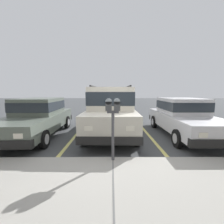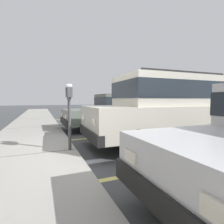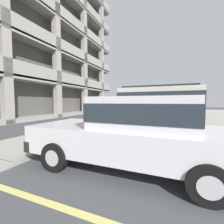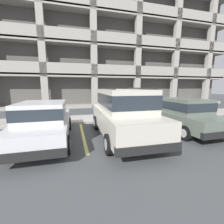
{
  "view_description": "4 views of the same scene",
  "coord_description": "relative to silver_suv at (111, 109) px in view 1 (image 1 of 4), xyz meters",
  "views": [
    {
      "loc": [
        0.03,
        3.9,
        1.8
      ],
      "look_at": [
        0.02,
        -0.72,
        1.18
      ],
      "focal_mm": 24.0,
      "sensor_mm": 36.0,
      "label": 1
    },
    {
      "loc": [
        -4.11,
        0.96,
        1.3
      ],
      "look_at": [
        0.26,
        -0.83,
        0.97
      ],
      "focal_mm": 28.0,
      "sensor_mm": 36.0,
      "label": 2
    },
    {
      "loc": [
        -6.13,
        -3.05,
        1.44
      ],
      "look_at": [
        0.01,
        -0.53,
        0.99
      ],
      "focal_mm": 24.0,
      "sensor_mm": 36.0,
      "label": 3
    },
    {
      "loc": [
        -1.9,
        -8.14,
        2.06
      ],
      "look_at": [
        0.04,
        -0.76,
        0.79
      ],
      "focal_mm": 24.0,
      "sensor_mm": 36.0,
      "label": 4
    }
  ],
  "objects": [
    {
      "name": "silver_suv",
      "position": [
        0.0,
        0.0,
        0.0
      ],
      "size": [
        2.09,
        4.82,
        2.03
      ],
      "rotation": [
        0.0,
        0.0,
        -0.02
      ],
      "color": "beige",
      "rests_on": "ground_plane"
    },
    {
      "name": "red_sedan",
      "position": [
        -3.0,
        0.22,
        -0.27
      ],
      "size": [
        1.86,
        4.49,
        1.54
      ],
      "rotation": [
        0.0,
        0.0,
        -0.0
      ],
      "color": "silver",
      "rests_on": "ground_plane"
    },
    {
      "name": "parking_stall_lines",
      "position": [
        1.49,
        1.1,
        -1.08
      ],
      "size": [
        12.36,
        4.8,
        0.01
      ],
      "color": "#DBD16B",
      "rests_on": "ground_plane"
    },
    {
      "name": "ground_plane",
      "position": [
        -0.04,
        2.5,
        -1.14
      ],
      "size": [
        80.0,
        80.0,
        0.1
      ],
      "color": "#444749"
    },
    {
      "name": "parking_meter_near",
      "position": [
        -0.04,
        2.85,
        0.17
      ],
      "size": [
        0.35,
        0.12,
        1.53
      ],
      "color": "#47474C",
      "rests_on": "sidewalk"
    },
    {
      "name": "dark_hatchback",
      "position": [
        3.02,
        0.3,
        -0.27
      ],
      "size": [
        1.93,
        4.53,
        1.54
      ],
      "rotation": [
        0.0,
        0.0,
        0.03
      ],
      "color": "#5B665B",
      "rests_on": "ground_plane"
    },
    {
      "name": "sidewalk",
      "position": [
        -0.04,
        3.8,
        -1.03
      ],
      "size": [
        40.0,
        2.2,
        0.12
      ],
      "color": "#9E9B93",
      "rests_on": "ground_plane"
    }
  ]
}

